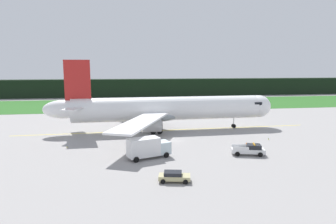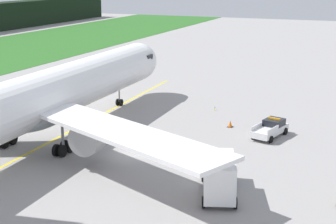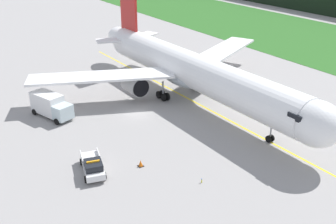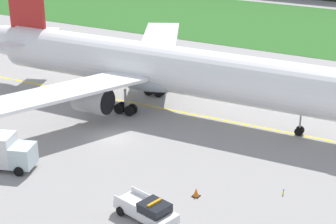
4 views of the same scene
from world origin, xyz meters
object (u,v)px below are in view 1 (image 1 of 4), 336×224
Objects in this scene: airliner at (165,109)px; ops_pickup_truck at (249,150)px; staff_car at (174,176)px; apron_cone at (246,144)px; catering_truck at (148,147)px.

ops_pickup_truck is at bearing -62.25° from airliner.
ops_pickup_truck is at bearing 33.58° from staff_car.
airliner is 21.05m from apron_cone.
catering_truck is at bearing -166.99° from apron_cone.
ops_pickup_truck is 17.12m from staff_car.
catering_truck is (-5.65, -20.35, -3.11)m from airliner.
airliner is at bearing 117.75° from ops_pickup_truck.
apron_cone is at bearing 42.25° from staff_car.
staff_car is (-14.26, -9.47, -0.20)m from ops_pickup_truck.
catering_truck reaches higher than staff_car.
airliner is 31.03m from staff_car.
ops_pickup_truck is 5.34m from apron_cone.
airliner reaches higher than staff_car.
staff_car is at bearing -76.31° from catering_truck.
catering_truck is at bearing 177.38° from ops_pickup_truck.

